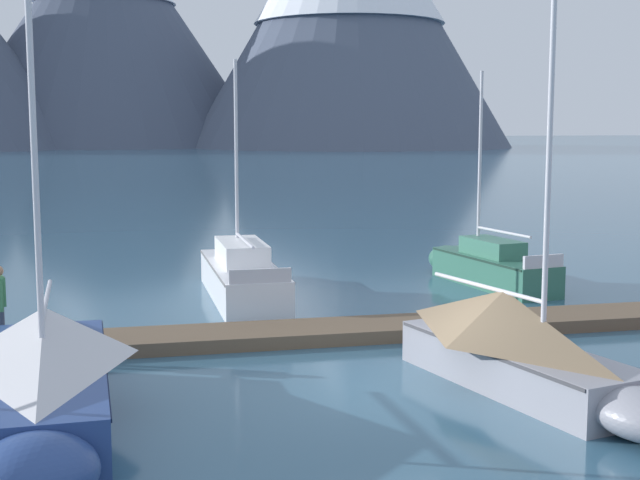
{
  "coord_description": "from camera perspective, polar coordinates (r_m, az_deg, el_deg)",
  "views": [
    {
      "loc": [
        -5.25,
        -15.03,
        4.84
      ],
      "look_at": [
        0.0,
        6.0,
        2.0
      ],
      "focal_mm": 49.51,
      "sensor_mm": 36.0,
      "label": 1
    }
  ],
  "objects": [
    {
      "name": "sailboat_mid_dock_port",
      "position": [
        25.2,
        -5.17,
        -2.18
      ],
      "size": [
        1.85,
        7.35,
        6.67
      ],
      "color": "white",
      "rests_on": "ground"
    },
    {
      "name": "mountain_central_massif",
      "position": [
        214.3,
        -13.7,
        13.69
      ],
      "size": [
        73.97,
        73.97,
        55.46
      ],
      "color": "#424C60",
      "rests_on": "ground"
    },
    {
      "name": "sailboat_second_berth",
      "position": [
        14.82,
        -17.35,
        -8.35
      ],
      "size": [
        2.2,
        7.05,
        6.73
      ],
      "color": "navy",
      "rests_on": "ground"
    },
    {
      "name": "ground_plane",
      "position": [
        16.64,
        5.08,
        -9.47
      ],
      "size": [
        700.0,
        700.0,
        0.0
      ],
      "primitive_type": "plane",
      "color": "#335B75"
    },
    {
      "name": "dock",
      "position": [
        20.29,
        1.37,
        -5.92
      ],
      "size": [
        23.43,
        2.27,
        0.3
      ],
      "color": "brown",
      "rests_on": "ground"
    },
    {
      "name": "sailboat_mid_dock_starboard",
      "position": [
        16.55,
        13.05,
        -6.75
      ],
      "size": [
        3.01,
        6.8,
        8.58
      ],
      "color": "#93939E",
      "rests_on": "ground"
    },
    {
      "name": "sailboat_far_berth",
      "position": [
        27.36,
        10.7,
        -1.61
      ],
      "size": [
        2.17,
        5.99,
        6.46
      ],
      "color": "#336B56",
      "rests_on": "ground"
    }
  ]
}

